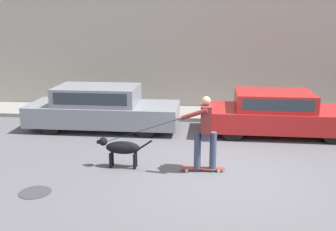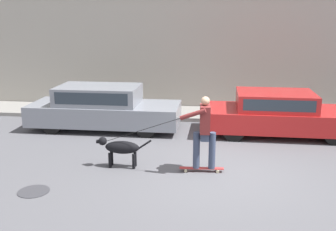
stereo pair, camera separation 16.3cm
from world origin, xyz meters
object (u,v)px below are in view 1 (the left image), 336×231
at_px(dog, 121,148).
at_px(skateboarder, 205,130).
at_px(parked_car_0, 102,108).
at_px(parked_car_1, 277,114).

bearing_deg(dog, skateboarder, 178.28).
relative_size(parked_car_0, parked_car_1, 1.04).
distance_m(parked_car_1, dog, 4.99).
bearing_deg(dog, parked_car_1, -142.23).
xyz_separation_m(parked_car_1, skateboarder, (-2.07, -3.11, 0.35)).
bearing_deg(skateboarder, parked_car_0, -48.07).
relative_size(parked_car_0, dog, 3.57).
xyz_separation_m(parked_car_0, skateboarder, (3.16, -3.11, 0.33)).
height_order(dog, skateboarder, skateboarder).
distance_m(parked_car_1, skateboarder, 3.75).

